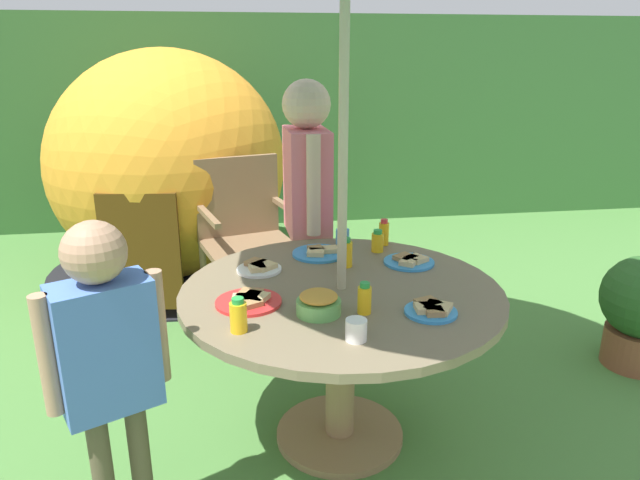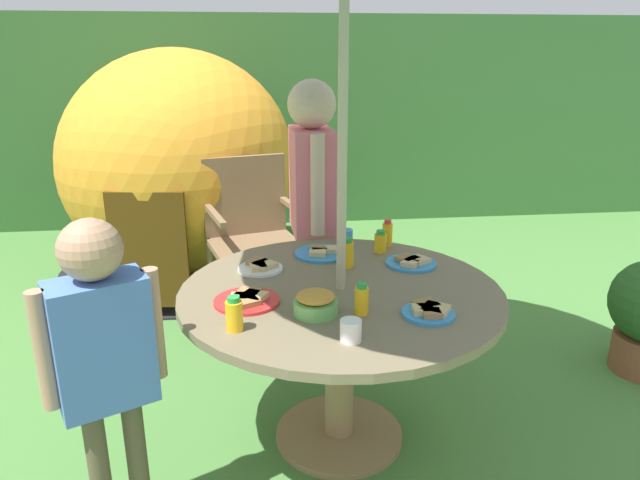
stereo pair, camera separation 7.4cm
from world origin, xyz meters
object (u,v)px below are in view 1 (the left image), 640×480
object	(u,v)px
garden_table	(341,320)
dome_tent	(170,165)
child_in_pink_shirt	(307,183)
juice_bottle_back_edge	(346,253)
juice_bottle_far_left	(238,316)
juice_bottle_near_right	(378,242)
wooden_chair	(244,229)
juice_bottle_center_back	(364,299)
child_in_blue_shirt	(106,347)
juice_bottle_mid_left	(384,233)
cup_near	(356,330)
snack_bowl	(319,303)
plate_far_right	(319,253)
plate_mid_right	(431,309)
plate_center_front	(409,261)
cup_far	(343,237)
plate_near_left	(249,300)
plate_front_edge	(259,268)

from	to	relation	value
garden_table	dome_tent	size ratio (longest dim) A/B	0.61
child_in_pink_shirt	juice_bottle_back_edge	distance (m)	0.65
child_in_pink_shirt	juice_bottle_far_left	distance (m)	1.24
juice_bottle_near_right	juice_bottle_far_left	size ratio (longest dim) A/B	0.88
wooden_chair	juice_bottle_center_back	xyz separation A→B (m)	(0.39, -1.50, 0.18)
child_in_blue_shirt	juice_bottle_mid_left	distance (m)	1.41
juice_bottle_center_back	cup_near	size ratio (longest dim) A/B	1.62
snack_bowl	plate_far_right	size ratio (longest dim) A/B	0.65
plate_mid_right	juice_bottle_center_back	world-z (taller)	juice_bottle_center_back
plate_far_right	plate_center_front	world-z (taller)	same
dome_tent	juice_bottle_mid_left	bearing A→B (deg)	-48.40
juice_bottle_near_right	cup_far	distance (m)	0.19
plate_mid_right	juice_bottle_center_back	xyz separation A→B (m)	(-0.23, 0.04, 0.04)
child_in_blue_shirt	plate_near_left	world-z (taller)	child_in_blue_shirt
plate_front_edge	juice_bottle_far_left	world-z (taller)	juice_bottle_far_left
dome_tent	plate_front_edge	size ratio (longest dim) A/B	10.96
plate_center_front	plate_near_left	bearing A→B (deg)	-155.89
cup_far	child_in_blue_shirt	bearing A→B (deg)	-134.42
juice_bottle_far_left	dome_tent	bearing A→B (deg)	100.33
dome_tent	plate_front_edge	distance (m)	1.99
plate_far_right	juice_bottle_near_right	xyz separation A→B (m)	(0.27, 0.01, 0.04)
wooden_chair	juice_bottle_far_left	bearing A→B (deg)	-107.28
child_in_pink_shirt	plate_front_edge	distance (m)	0.72
garden_table	plate_mid_right	bearing A→B (deg)	-44.72
wooden_chair	plate_far_right	size ratio (longest dim) A/B	4.02
child_in_pink_shirt	snack_bowl	world-z (taller)	child_in_pink_shirt
garden_table	plate_front_edge	distance (m)	0.42
wooden_chair	juice_bottle_far_left	xyz separation A→B (m)	(-0.05, -1.57, 0.18)
juice_bottle_far_left	juice_bottle_back_edge	distance (m)	0.71
plate_near_left	garden_table	bearing A→B (deg)	14.13
juice_bottle_back_edge	cup_far	xyz separation A→B (m)	(0.04, 0.30, -0.02)
wooden_chair	cup_near	size ratio (longest dim) A/B	13.67
snack_bowl	cup_near	size ratio (longest dim) A/B	2.23
plate_center_front	juice_bottle_center_back	distance (m)	0.55
wooden_chair	plate_front_edge	xyz separation A→B (m)	(0.04, -1.03, 0.14)
dome_tent	juice_bottle_far_left	bearing A→B (deg)	-72.72
child_in_blue_shirt	dome_tent	bearing A→B (deg)	65.02
snack_bowl	cup_near	bearing A→B (deg)	-66.86
plate_front_edge	plate_center_front	xyz separation A→B (m)	(0.65, -0.02, -0.00)
plate_far_right	juice_bottle_far_left	xyz separation A→B (m)	(-0.37, -0.70, 0.04)
plate_center_front	juice_bottle_far_left	bearing A→B (deg)	-144.55
snack_bowl	plate_front_edge	size ratio (longest dim) A/B	0.84
plate_mid_right	plate_center_front	distance (m)	0.50
wooden_chair	plate_far_right	world-z (taller)	wooden_chair
child_in_blue_shirt	plate_far_right	world-z (taller)	child_in_blue_shirt
child_in_blue_shirt	plate_front_edge	xyz separation A→B (m)	(0.50, 0.63, -0.01)
child_in_blue_shirt	juice_bottle_center_back	bearing A→B (deg)	-15.18
child_in_pink_shirt	snack_bowl	xyz separation A→B (m)	(-0.10, -1.07, -0.19)
cup_far	plate_mid_right	bearing A→B (deg)	-78.42
plate_center_front	juice_bottle_back_edge	world-z (taller)	juice_bottle_back_edge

